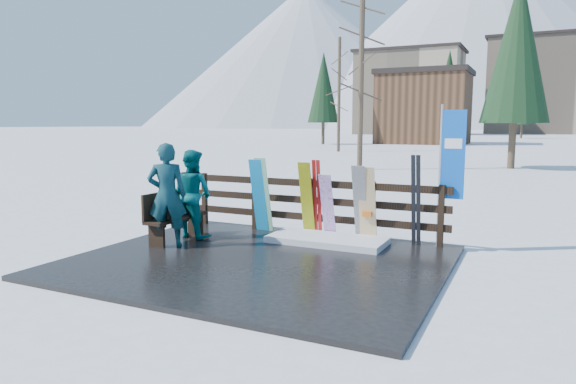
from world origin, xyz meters
The scene contains 19 objects.
ground centered at (0.00, 0.00, 0.00)m, with size 700.00×700.00×0.00m, color white.
deck centered at (0.00, 0.00, 0.04)m, with size 6.00×5.00×0.08m, color black.
fence centered at (0.00, 2.20, 0.74)m, with size 5.60×0.10×1.15m.
snow_patch centered at (0.61, 1.60, 0.14)m, with size 2.21×1.00×0.12m, color white.
bench centered at (-2.17, 0.54, 0.60)m, with size 0.41×1.50×0.97m.
snowboard_0 centered at (-1.08, 1.98, 0.84)m, with size 0.29×0.03×1.56m, color #108FD8.
snowboard_1 centered at (-0.97, 1.98, 0.86)m, with size 0.26×0.03×1.60m, color white.
snowboard_2 centered at (0.02, 1.98, 0.83)m, with size 0.25×0.03×1.54m, color #F9FF0A.
snowboard_3 centered at (0.46, 1.98, 0.72)m, with size 0.25×0.03×1.33m, color white.
snowboard_4 centered at (1.13, 1.98, 0.82)m, with size 0.25×0.03×1.52m, color black.
snowboard_5 centered at (1.27, 1.98, 0.81)m, with size 0.33×0.03×1.49m, color silver.
ski_pair_a centered at (0.21, 2.05, 0.85)m, with size 0.17×0.19×1.55m.
ski_pair_b centered at (2.17, 2.05, 0.93)m, with size 0.17×0.32×1.70m.
rental_flag centered at (2.71, 2.25, 1.69)m, with size 0.45×0.04×2.60m.
person_front centered at (-1.95, 0.08, 1.04)m, with size 0.70×0.46×1.92m, color #155953.
person_back centered at (-2.00, 0.93, 0.96)m, with size 0.85×0.66×1.75m, color #08686B.
resort_buildings centered at (1.03, 115.41, 9.81)m, with size 73.00×87.60×22.60m.
trees centered at (4.54, 46.23, 5.60)m, with size 41.93×68.75×12.70m.
mountains centered at (-10.50, 328.41, 50.20)m, with size 520.00×260.00×120.00m.
Camera 1 is at (4.07, -7.33, 2.33)m, focal length 32.00 mm.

